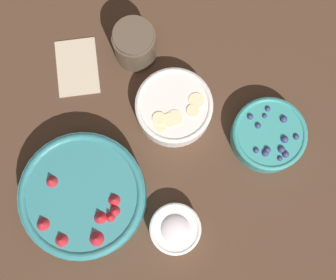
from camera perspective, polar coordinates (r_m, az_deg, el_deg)
name	(u,v)px	position (r m, az deg, el deg)	size (l,w,h in m)	color
ground_plane	(176,157)	(1.00, 0.93, -2.05)	(4.00, 4.00, 0.00)	#4C3323
bowl_strawberries	(84,197)	(0.96, -10.25, -6.80)	(0.25, 0.25, 0.09)	teal
bowl_blueberries	(269,135)	(1.00, 12.17, 0.58)	(0.15, 0.15, 0.06)	teal
bowl_bananas	(175,107)	(0.99, 0.90, 4.01)	(0.16, 0.16, 0.05)	white
bowl_cream	(175,229)	(0.96, 0.90, -10.79)	(0.10, 0.10, 0.05)	white
jar_chocolate	(135,45)	(1.02, -4.06, 11.47)	(0.09, 0.09, 0.10)	brown
napkin	(77,67)	(1.06, -11.02, 8.74)	(0.14, 0.10, 0.01)	beige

